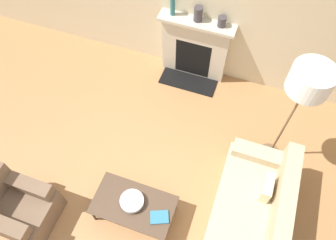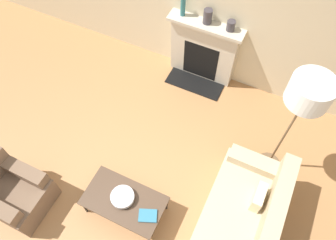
% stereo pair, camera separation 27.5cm
% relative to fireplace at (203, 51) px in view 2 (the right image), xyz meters
% --- Properties ---
extents(ground_plane, '(18.00, 18.00, 0.00)m').
position_rel_fireplace_xyz_m(ground_plane, '(0.01, -2.62, -0.57)').
color(ground_plane, '#A87547').
extents(wall_back, '(18.00, 0.06, 2.90)m').
position_rel_fireplace_xyz_m(wall_back, '(0.01, 0.14, 0.88)').
color(wall_back, beige).
rests_on(wall_back, ground_plane).
extents(fireplace, '(1.23, 0.59, 1.16)m').
position_rel_fireplace_xyz_m(fireplace, '(0.00, 0.00, 0.00)').
color(fireplace, beige).
rests_on(fireplace, ground_plane).
extents(couch, '(0.90, 2.15, 0.87)m').
position_rel_fireplace_xyz_m(couch, '(1.52, -2.54, -0.25)').
color(couch, tan).
rests_on(couch, ground_plane).
extents(armchair_near, '(0.83, 0.72, 0.84)m').
position_rel_fireplace_xyz_m(armchair_near, '(-1.42, -3.31, -0.25)').
color(armchair_near, brown).
rests_on(armchair_near, ground_plane).
extents(coffee_table, '(1.07, 0.60, 0.39)m').
position_rel_fireplace_xyz_m(coffee_table, '(0.03, -2.78, -0.21)').
color(coffee_table, '#4C3828').
rests_on(coffee_table, ground_plane).
extents(bowl, '(0.31, 0.31, 0.09)m').
position_rel_fireplace_xyz_m(bowl, '(0.01, -2.76, -0.13)').
color(bowl, silver).
rests_on(bowl, coffee_table).
extents(book, '(0.28, 0.25, 0.02)m').
position_rel_fireplace_xyz_m(book, '(0.41, -2.82, -0.17)').
color(book, teal).
rests_on(book, coffee_table).
extents(floor_lamp, '(0.50, 0.50, 1.94)m').
position_rel_fireplace_xyz_m(floor_lamp, '(1.62, -1.22, 1.12)').
color(floor_lamp, brown).
rests_on(floor_lamp, ground_plane).
extents(mantel_vase_left, '(0.08, 0.08, 0.33)m').
position_rel_fireplace_xyz_m(mantel_vase_left, '(-0.41, 0.01, 0.76)').
color(mantel_vase_left, '#28666B').
rests_on(mantel_vase_left, fireplace).
extents(mantel_vase_center_left, '(0.14, 0.14, 0.23)m').
position_rel_fireplace_xyz_m(mantel_vase_center_left, '(0.00, 0.01, 0.71)').
color(mantel_vase_center_left, '#3D383D').
rests_on(mantel_vase_center_left, fireplace).
extents(mantel_vase_center_right, '(0.13, 0.13, 0.16)m').
position_rel_fireplace_xyz_m(mantel_vase_center_right, '(0.37, 0.01, 0.68)').
color(mantel_vase_center_right, '#3D383D').
rests_on(mantel_vase_center_right, fireplace).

